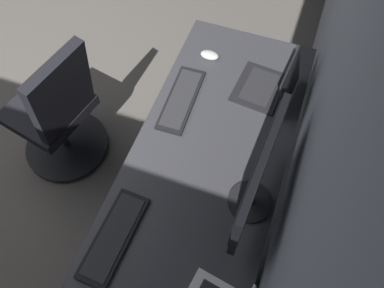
{
  "coord_description": "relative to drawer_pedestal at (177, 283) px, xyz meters",
  "views": [
    {
      "loc": [
        1.08,
        2.17,
        2.36
      ],
      "look_at": [
        0.28,
        1.88,
        0.95
      ],
      "focal_mm": 36.63,
      "sensor_mm": 36.0,
      "label": 1
    }
  ],
  "objects": [
    {
      "name": "mouse_spare",
      "position": [
        -1.13,
        -0.22,
        0.4
      ],
      "size": [
        0.06,
        0.1,
        0.03
      ],
      "primitive_type": "ellipsoid",
      "color": "silver",
      "rests_on": "desk"
    },
    {
      "name": "desk",
      "position": [
        -0.44,
        -0.03,
        0.31
      ],
      "size": [
        1.9,
        0.73,
        0.73
      ],
      "color": "#38383D",
      "rests_on": "ground"
    },
    {
      "name": "wall_back",
      "position": [
        -0.73,
        0.41,
        0.95
      ],
      "size": [
        4.85,
        0.1,
        2.6
      ],
      "primitive_type": "cube",
      "color": "#8C939E",
      "rests_on": "ground"
    },
    {
      "name": "keyboard_main",
      "position": [
        -0.02,
        -0.28,
        0.39
      ],
      "size": [
        0.43,
        0.16,
        0.02
      ],
      "color": "black",
      "rests_on": "desk"
    },
    {
      "name": "keyboard_spare",
      "position": [
        -0.8,
        -0.26,
        0.39
      ],
      "size": [
        0.42,
        0.15,
        0.02
      ],
      "color": "black",
      "rests_on": "desk"
    },
    {
      "name": "drawer_pedestal",
      "position": [
        0.0,
        0.0,
        0.0
      ],
      "size": [
        0.4,
        0.51,
        0.69
      ],
      "color": "#38383D",
      "rests_on": "ground"
    },
    {
      "name": "laptop_leftmost",
      "position": [
        -1.0,
        0.16,
        0.44
      ],
      "size": [
        0.32,
        0.32,
        0.24
      ],
      "color": "black",
      "rests_on": "desk"
    },
    {
      "name": "office_chair",
      "position": [
        -0.64,
        -0.99,
        0.11
      ],
      "size": [
        0.56,
        0.59,
        0.97
      ],
      "color": "black",
      "rests_on": "ground"
    },
    {
      "name": "monitor_primary",
      "position": [
        -0.37,
        0.22,
        0.64
      ],
      "size": [
        0.57,
        0.2,
        0.44
      ],
      "color": "black",
      "rests_on": "desk"
    }
  ]
}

